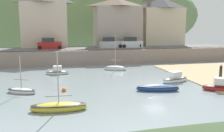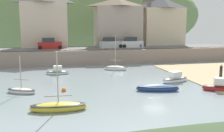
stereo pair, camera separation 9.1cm
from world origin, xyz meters
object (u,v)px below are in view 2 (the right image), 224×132
(motorboat_with_cabin, at_px, (59,107))
(sailboat_blue_trim, at_px, (115,68))
(waterfront_building_right, at_px, (162,21))
(dinghy_open_wooden, at_px, (58,72))
(mooring_buoy, at_px, (64,90))
(person_on_slipway, at_px, (221,70))
(church_with_spire, at_px, (149,10))
(fishing_boat_green, at_px, (175,79))
(parked_car_by_wall, at_px, (111,43))
(parked_car_end_of_row, at_px, (132,43))
(sailboat_tall_mast, at_px, (220,87))
(parked_car_near_slipway, at_px, (50,44))
(waterfront_building_left, at_px, (45,19))
(waterfront_building_centre, at_px, (118,22))
(sailboat_nearest_shore, at_px, (158,88))
(sailboat_white_hull, at_px, (22,91))

(motorboat_with_cabin, bearing_deg, sailboat_blue_trim, 66.29)
(waterfront_building_right, relative_size, dinghy_open_wooden, 3.02)
(sailboat_blue_trim, relative_size, mooring_buoy, 11.39)
(motorboat_with_cabin, relative_size, person_on_slipway, 2.93)
(church_with_spire, relative_size, fishing_boat_green, 3.77)
(waterfront_building_right, distance_m, parked_car_by_wall, 13.54)
(fishing_boat_green, bearing_deg, waterfront_building_right, 52.13)
(dinghy_open_wooden, xyz_separation_m, parked_car_end_of_row, (13.79, 11.52, 2.89))
(sailboat_tall_mast, relative_size, parked_car_near_slipway, 0.88)
(parked_car_by_wall, bearing_deg, waterfront_building_left, 152.50)
(parked_car_by_wall, bearing_deg, mooring_buoy, -120.79)
(waterfront_building_centre, bearing_deg, sailboat_nearest_shore, -95.19)
(parked_car_by_wall, bearing_deg, sailboat_white_hull, -129.63)
(waterfront_building_centre, xyz_separation_m, parked_car_near_slipway, (-13.35, -4.50, -3.99))
(waterfront_building_left, distance_m, dinghy_open_wooden, 17.77)
(person_on_slipway, xyz_separation_m, mooring_buoy, (-19.24, -2.26, -0.85))
(sailboat_nearest_shore, height_order, parked_car_by_wall, parked_car_by_wall)
(waterfront_building_left, distance_m, parked_car_near_slipway, 6.43)
(church_with_spire, bearing_deg, sailboat_nearest_shore, -108.90)
(motorboat_with_cabin, height_order, parked_car_near_slipway, motorboat_with_cabin)
(waterfront_building_left, relative_size, dinghy_open_wooden, 3.26)
(sailboat_blue_trim, bearing_deg, fishing_boat_green, -36.76)
(parked_car_near_slipway, bearing_deg, church_with_spire, 21.30)
(motorboat_with_cabin, bearing_deg, parked_car_end_of_row, 65.77)
(waterfront_building_left, height_order, motorboat_with_cabin, waterfront_building_left)
(parked_car_near_slipway, relative_size, mooring_buoy, 8.86)
(sailboat_nearest_shore, xyz_separation_m, sailboat_blue_trim, (-1.42, 12.37, 0.02))
(waterfront_building_left, bearing_deg, church_with_spire, 10.12)
(sailboat_white_hull, bearing_deg, church_with_spire, 77.73)
(dinghy_open_wooden, height_order, motorboat_with_cabin, motorboat_with_cabin)
(waterfront_building_left, relative_size, parked_car_near_slipway, 2.55)
(mooring_buoy, bearing_deg, waterfront_building_right, 49.76)
(motorboat_with_cabin, xyz_separation_m, fishing_boat_green, (13.26, 7.10, 0.07))
(waterfront_building_right, distance_m, fishing_boat_green, 26.21)
(waterfront_building_right, bearing_deg, sailboat_blue_trim, -132.86)
(dinghy_open_wooden, distance_m, parked_car_end_of_row, 18.19)
(parked_car_end_of_row, bearing_deg, parked_car_by_wall, -177.90)
(fishing_boat_green, bearing_deg, dinghy_open_wooden, 131.85)
(waterfront_building_centre, distance_m, fishing_boat_green, 24.73)
(mooring_buoy, bearing_deg, church_with_spire, 55.89)
(waterfront_building_left, relative_size, sailboat_nearest_shore, 2.35)
(waterfront_building_centre, xyz_separation_m, person_on_slipway, (7.63, -22.94, -6.21))
(waterfront_building_right, bearing_deg, church_with_spire, 111.14)
(person_on_slipway, bearing_deg, sailboat_tall_mast, -126.22)
(sailboat_tall_mast, distance_m, parked_car_by_wall, 24.75)
(church_with_spire, height_order, parked_car_end_of_row, church_with_spire)
(waterfront_building_centre, relative_size, parked_car_near_slipway, 2.31)
(sailboat_tall_mast, height_order, parked_car_near_slipway, parked_car_near_slipway)
(parked_car_by_wall, bearing_deg, motorboat_with_cabin, -117.16)
(church_with_spire, bearing_deg, parked_car_end_of_row, -127.56)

